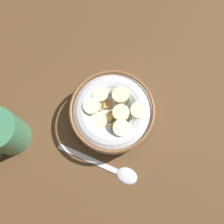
{
  "coord_description": "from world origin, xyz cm",
  "views": [
    {
      "loc": [
        12.44,
        4.38,
        49.39
      ],
      "look_at": [
        0.0,
        0.0,
        3.0
      ],
      "focal_mm": 40.76,
      "sensor_mm": 36.0,
      "label": 1
    }
  ],
  "objects": [
    {
      "name": "coffee_mug",
      "position": [
        10.68,
        -17.06,
        4.4
      ],
      "size": [
        10.27,
        7.41,
        8.79
      ],
      "color": "#3F7F59",
      "rests_on": "ground_plane"
    },
    {
      "name": "ground_plane",
      "position": [
        0.0,
        0.0,
        -1.0
      ],
      "size": [
        101.01,
        101.01,
        2.0
      ],
      "primitive_type": "cube",
      "color": "brown"
    },
    {
      "name": "spoon",
      "position": [
        9.93,
        3.98,
        0.33
      ],
      "size": [
        3.29,
        16.46,
        0.8
      ],
      "color": "silver",
      "rests_on": "ground_plane"
    },
    {
      "name": "cereal_bowl",
      "position": [
        -0.0,
        0.01,
        2.58
      ],
      "size": [
        16.04,
        16.04,
        5.14
      ],
      "color": "silver",
      "rests_on": "ground_plane"
    }
  ]
}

